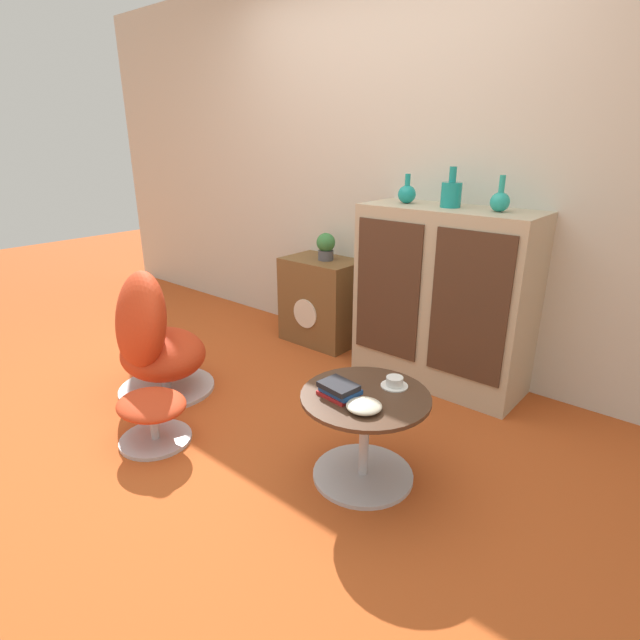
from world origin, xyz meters
TOP-DOWN VIEW (x-y plane):
  - ground_plane at (0.00, 0.00)m, footprint 12.00×12.00m
  - wall_back at (0.00, 1.49)m, footprint 6.40×0.06m
  - sideboard at (0.62, 1.24)m, footprint 1.05×0.44m
  - tv_console at (-0.37, 1.27)m, footprint 0.57×0.39m
  - egg_chair at (-0.60, -0.03)m, footprint 0.72×0.68m
  - ottoman at (-0.14, -0.34)m, footprint 0.38×0.37m
  - coffee_table at (0.85, 0.13)m, footprint 0.57×0.57m
  - vase_leftmost at (0.33, 1.25)m, footprint 0.11×0.11m
  - vase_inner_left at (0.62, 1.25)m, footprint 0.12×0.12m
  - vase_inner_right at (0.91, 1.25)m, footprint 0.10×0.10m
  - potted_plant at (-0.34, 1.27)m, footprint 0.14×0.14m
  - teacup at (0.90, 0.27)m, footprint 0.12×0.12m
  - book_stack at (0.76, 0.04)m, footprint 0.18×0.14m
  - bowl at (0.91, 0.02)m, footprint 0.15×0.15m

SIDE VIEW (x-z plane):
  - ground_plane at x=0.00m, z-range 0.00..0.00m
  - ottoman at x=-0.14m, z-range 0.04..0.30m
  - coffee_table at x=0.85m, z-range 0.03..0.46m
  - tv_console at x=-0.37m, z-range 0.00..0.64m
  - egg_chair at x=-0.60m, z-range -0.05..0.75m
  - bowl at x=0.91m, z-range 0.43..0.46m
  - teacup at x=0.90m, z-range 0.42..0.47m
  - book_stack at x=0.76m, z-range 0.43..0.49m
  - sideboard at x=0.62m, z-range 0.00..1.11m
  - potted_plant at x=-0.34m, z-range 0.65..0.85m
  - vase_leftmost at x=0.33m, z-range 1.08..1.25m
  - vase_inner_right at x=0.91m, z-range 1.07..1.26m
  - vase_inner_left at x=0.62m, z-range 1.07..1.30m
  - wall_back at x=0.00m, z-range 0.00..2.60m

